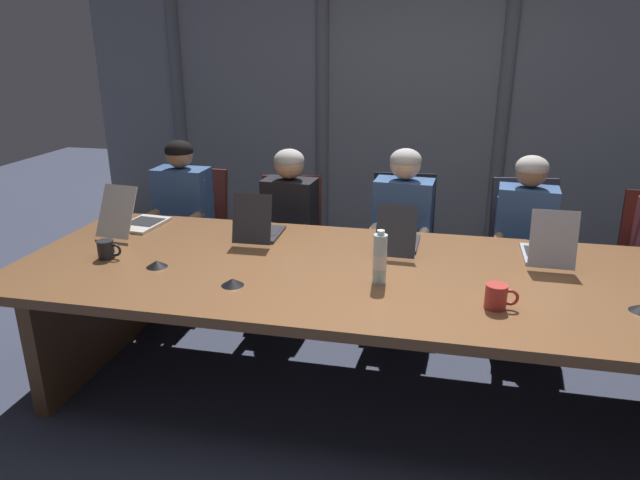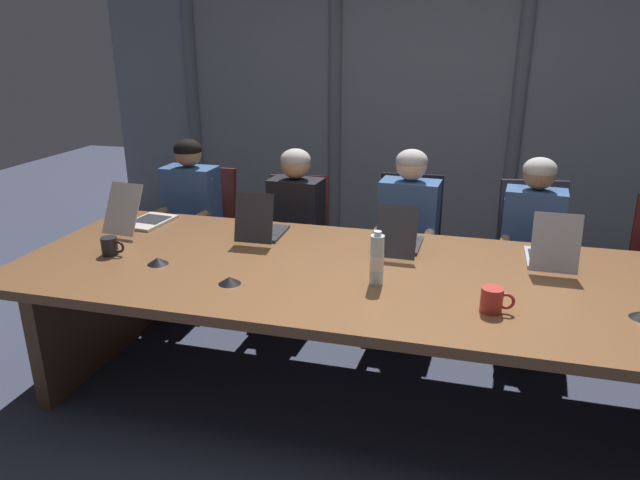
{
  "view_description": "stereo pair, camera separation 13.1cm",
  "coord_description": "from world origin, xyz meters",
  "views": [
    {
      "loc": [
        0.22,
        -2.67,
        1.84
      ],
      "look_at": [
        -0.38,
        0.12,
        0.83
      ],
      "focal_mm": 32.0,
      "sensor_mm": 36.0,
      "label": 1
    },
    {
      "loc": [
        0.35,
        -2.64,
        1.84
      ],
      "look_at": [
        -0.38,
        0.12,
        0.83
      ],
      "focal_mm": 32.0,
      "sensor_mm": 36.0,
      "label": 2
    }
  ],
  "objects": [
    {
      "name": "curtain_backdrop",
      "position": [
        -0.0,
        2.69,
        1.51
      ],
      "size": [
        6.38,
        0.17,
        3.03
      ],
      "color": "gray",
      "rests_on": "ground_plane"
    },
    {
      "name": "conference_mic_middle",
      "position": [
        -0.71,
        -0.32,
        0.75
      ],
      "size": [
        0.11,
        0.11,
        0.03
      ],
      "primitive_type": "cone",
      "color": "black",
      "rests_on": "conference_table"
    },
    {
      "name": "office_chair_center",
      "position": [
        -0.0,
        1.07,
        0.35
      ],
      "size": [
        0.6,
        0.6,
        0.96
      ],
      "rotation": [
        0.0,
        0.0,
        -1.51
      ],
      "color": "black",
      "rests_on": "ground_plane"
    },
    {
      "name": "office_chair_left_end",
      "position": [
        -1.56,
        1.07,
        0.34
      ],
      "size": [
        0.6,
        0.6,
        0.93
      ],
      "rotation": [
        0.0,
        0.0,
        -1.62
      ],
      "color": "#511E19",
      "rests_on": "ground_plane"
    },
    {
      "name": "water_bottle_secondary",
      "position": [
        -0.03,
        -0.14,
        0.85
      ],
      "size": [
        0.07,
        0.07,
        0.27
      ],
      "color": "silver",
      "rests_on": "conference_table"
    },
    {
      "name": "person_right_mid",
      "position": [
        0.77,
        0.91,
        0.66
      ],
      "size": [
        0.41,
        0.57,
        1.17
      ],
      "rotation": [
        0.0,
        0.0,
        -1.67
      ],
      "color": "#335184",
      "rests_on": "ground_plane"
    },
    {
      "name": "person_left_end",
      "position": [
        -1.58,
        0.91,
        0.67
      ],
      "size": [
        0.4,
        0.55,
        1.18
      ],
      "rotation": [
        0.0,
        0.0,
        -1.59
      ],
      "color": "#335184",
      "rests_on": "ground_plane"
    },
    {
      "name": "person_center",
      "position": [
        -0.01,
        0.91,
        0.67
      ],
      "size": [
        0.42,
        0.56,
        1.18
      ],
      "rotation": [
        0.0,
        0.0,
        -1.64
      ],
      "color": "#335184",
      "rests_on": "ground_plane"
    },
    {
      "name": "coffee_mug_far",
      "position": [
        -1.49,
        -0.12,
        0.78
      ],
      "size": [
        0.13,
        0.09,
        0.1
      ],
      "color": "black",
      "rests_on": "conference_table"
    },
    {
      "name": "conference_mic_left_side",
      "position": [
        -1.18,
        -0.18,
        0.75
      ],
      "size": [
        0.11,
        0.11,
        0.03
      ],
      "primitive_type": "cone",
      "color": "black",
      "rests_on": "conference_table"
    },
    {
      "name": "laptop_left_mid",
      "position": [
        -0.8,
        0.36,
        0.79
      ],
      "size": [
        0.23,
        0.38,
        0.3
      ],
      "rotation": [
        0.0,
        0.0,
        1.59
      ],
      "color": "#2D2D33",
      "rests_on": "conference_table"
    },
    {
      "name": "laptop_right_mid",
      "position": [
        0.8,
        0.33,
        0.79
      ],
      "size": [
        0.23,
        0.38,
        0.31
      ],
      "rotation": [
        0.0,
        0.0,
        1.56
      ],
      "color": "#A8ADB7",
      "rests_on": "conference_table"
    },
    {
      "name": "laptop_center",
      "position": [
        0.02,
        0.36,
        0.78
      ],
      "size": [
        0.23,
        0.43,
        0.28
      ],
      "rotation": [
        0.0,
        0.0,
        1.54
      ],
      "color": "#2D2D33",
      "rests_on": "conference_table"
    },
    {
      "name": "coffee_mug_near",
      "position": [
        0.5,
        -0.31,
        0.78
      ],
      "size": [
        0.14,
        0.1,
        0.11
      ],
      "color": "#B2332D",
      "rests_on": "conference_table"
    },
    {
      "name": "office_chair_left_mid",
      "position": [
        -0.8,
        1.06,
        0.34
      ],
      "size": [
        0.6,
        0.61,
        0.91
      ],
      "rotation": [
        0.0,
        0.0,
        -1.4
      ],
      "color": "#511E19",
      "rests_on": "ground_plane"
    },
    {
      "name": "conference_table",
      "position": [
        0.0,
        0.0,
        0.59
      ],
      "size": [
        3.89,
        1.34,
        0.73
      ],
      "color": "brown",
      "rests_on": "ground_plane"
    },
    {
      "name": "person_left_mid",
      "position": [
        -0.79,
        0.91,
        0.65
      ],
      "size": [
        0.39,
        0.56,
        1.15
      ],
      "rotation": [
        0.0,
        0.0,
        -1.65
      ],
      "color": "black",
      "rests_on": "ground_plane"
    },
    {
      "name": "office_chair_right_mid",
      "position": [
        0.82,
        1.07,
        0.36
      ],
      "size": [
        0.6,
        0.61,
        0.97
      ],
      "rotation": [
        0.0,
        0.0,
        -1.44
      ],
      "color": "#2D2D38",
      "rests_on": "ground_plane"
    },
    {
      "name": "ground_plane",
      "position": [
        0.0,
        0.0,
        0.0
      ],
      "size": [
        12.77,
        12.77,
        0.0
      ],
      "primitive_type": "plane",
      "color": "#383D51"
    },
    {
      "name": "laptop_left_end",
      "position": [
        -1.6,
        0.36,
        0.79
      ],
      "size": [
        0.27,
        0.5,
        0.3
      ],
      "rotation": [
        0.0,
        0.0,
        1.47
      ],
      "color": "beige",
      "rests_on": "conference_table"
    }
  ]
}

